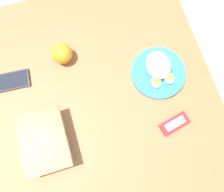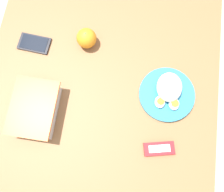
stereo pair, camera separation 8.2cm
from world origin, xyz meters
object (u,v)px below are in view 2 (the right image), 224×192
Objects in this scene: food_container at (36,109)px; orange_fruit at (86,38)px; rice_plate at (168,92)px; cell_phone at (34,44)px; candy_bar at (159,149)px.

orange_fruit is at bearing -23.89° from food_container.
food_container is at bearing 156.11° from orange_fruit.
rice_plate is 0.57m from cell_phone.
candy_bar is (-0.21, 0.01, -0.01)m from rice_plate.
rice_plate is 1.81× the size of candy_bar.
candy_bar is 0.65m from cell_phone.
food_container is 1.63× the size of cell_phone.
food_container is 1.81× the size of candy_bar.
candy_bar is 0.90× the size of cell_phone.
orange_fruit is 0.37× the size of rice_plate.
orange_fruit is 0.38m from rice_plate.
food_container reaches higher than cell_phone.
rice_plate is 1.63× the size of cell_phone.
rice_plate is at bearing -73.65° from food_container.
orange_fruit is at bearing -80.05° from cell_phone.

